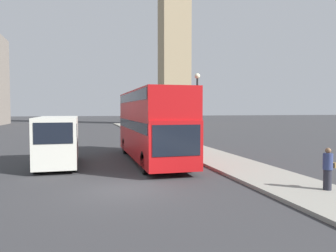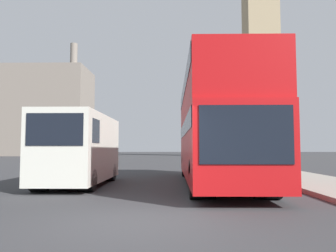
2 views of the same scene
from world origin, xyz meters
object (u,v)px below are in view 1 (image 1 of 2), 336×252
object	(u,v)px
pedestrian	(328,169)
street_lamp	(197,101)
red_double_decker_bus	(151,122)
white_van	(58,140)

from	to	relation	value
pedestrian	street_lamp	size ratio (longest dim) A/B	0.30
red_double_decker_bus	pedestrian	xyz separation A→B (m)	(4.86, -9.42, -1.47)
red_double_decker_bus	street_lamp	distance (m)	3.54
red_double_decker_bus	white_van	distance (m)	5.59
red_double_decker_bus	white_van	xyz separation A→B (m)	(-5.49, -0.51, -0.94)
street_lamp	red_double_decker_bus	bearing A→B (deg)	-168.60
red_double_decker_bus	white_van	size ratio (longest dim) A/B	1.95
white_van	pedestrian	world-z (taller)	white_van
red_double_decker_bus	pedestrian	distance (m)	10.70
white_van	red_double_decker_bus	bearing A→B (deg)	5.27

